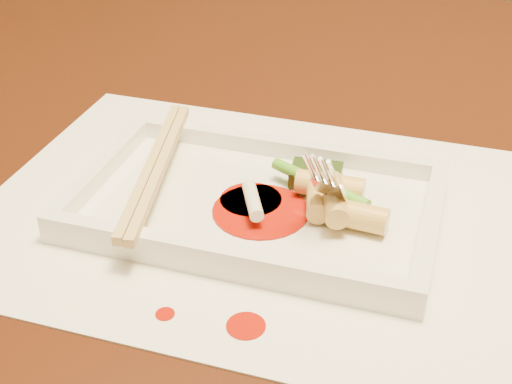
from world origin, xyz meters
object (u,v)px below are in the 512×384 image
(table, at_px, (291,235))
(fork, at_px, (364,115))
(plate_base, at_px, (256,208))
(chopstick_a, at_px, (151,165))
(placemat, at_px, (256,213))

(table, relative_size, fork, 10.00)
(plate_base, distance_m, chopstick_a, 0.08)
(table, bearing_deg, fork, -53.56)
(placemat, bearing_deg, fork, 14.42)
(placemat, xyz_separation_m, chopstick_a, (-0.08, -0.00, 0.03))
(placemat, height_order, chopstick_a, chopstick_a)
(placemat, xyz_separation_m, fork, (0.07, 0.02, 0.08))
(chopstick_a, distance_m, fork, 0.16)
(plate_base, relative_size, chopstick_a, 1.37)
(plate_base, bearing_deg, table, 90.93)
(table, xyz_separation_m, plate_base, (0.00, -0.12, 0.11))
(placemat, height_order, plate_base, plate_base)
(placemat, distance_m, plate_base, 0.00)
(plate_base, height_order, chopstick_a, chopstick_a)
(table, height_order, chopstick_a, chopstick_a)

